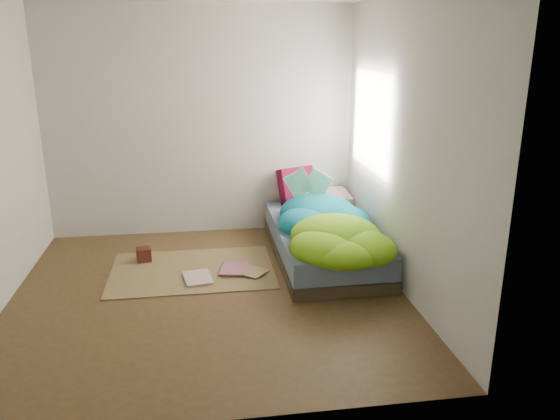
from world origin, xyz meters
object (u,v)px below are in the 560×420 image
object	(u,v)px
open_book	(308,175)
wooden_box	(144,254)
pillow_magenta	(297,186)
floor_book_a	(185,280)
bed	(323,242)
floor_book_b	(221,269)

from	to	relation	value
open_book	wooden_box	world-z (taller)	open_book
pillow_magenta	floor_book_a	distance (m)	1.93
pillow_magenta	bed	bearing A→B (deg)	-104.12
open_book	pillow_magenta	bearing A→B (deg)	106.52
bed	open_book	xyz separation A→B (m)	(-0.09, 0.38, 0.64)
pillow_magenta	open_book	size ratio (longest dim) A/B	1.02
bed	open_book	world-z (taller)	open_book
floor_book_b	pillow_magenta	bearing A→B (deg)	59.96
floor_book_a	pillow_magenta	bearing A→B (deg)	35.74
pillow_magenta	wooden_box	xyz separation A→B (m)	(-1.74, -0.74, -0.47)
floor_book_a	floor_book_b	xyz separation A→B (m)	(0.35, 0.21, 0.00)
floor_book_a	wooden_box	bearing A→B (deg)	117.33
wooden_box	floor_book_a	distance (m)	0.71
wooden_box	floor_book_a	xyz separation A→B (m)	(0.42, -0.57, -0.06)
bed	floor_book_b	distance (m)	1.12
bed	wooden_box	size ratio (longest dim) A/B	14.39
wooden_box	floor_book_b	bearing A→B (deg)	-25.06
open_book	wooden_box	bearing A→B (deg)	-159.67
wooden_box	pillow_magenta	bearing A→B (deg)	23.01
bed	pillow_magenta	distance (m)	0.97
bed	floor_book_b	world-z (taller)	bed
open_book	floor_book_b	size ratio (longest dim) A/B	1.22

